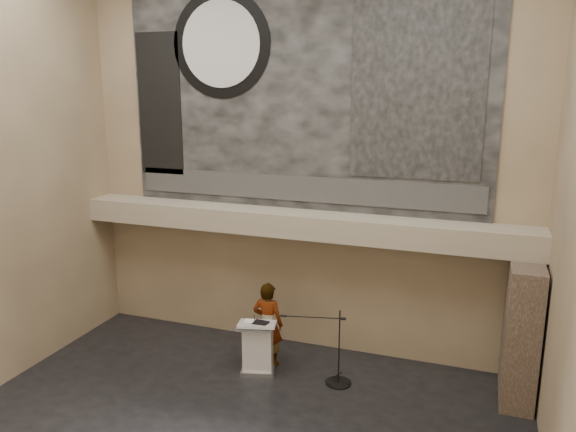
% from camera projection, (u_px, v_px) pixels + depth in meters
% --- Properties ---
extents(wall_back, '(10.00, 0.02, 8.50)m').
position_uv_depth(wall_back, '(300.00, 161.00, 12.10)').
color(wall_back, '#7C684F').
rests_on(wall_back, floor).
extents(wall_front, '(10.00, 0.02, 8.50)m').
position_uv_depth(wall_front, '(3.00, 280.00, 4.78)').
color(wall_front, '#7C684F').
rests_on(wall_front, floor).
extents(soffit, '(10.00, 0.80, 0.50)m').
position_uv_depth(soffit, '(294.00, 223.00, 12.04)').
color(soffit, gray).
rests_on(soffit, wall_back).
extents(sprinkler_left, '(0.04, 0.04, 0.06)m').
position_uv_depth(sprinkler_left, '(226.00, 230.00, 12.58)').
color(sprinkler_left, '#B2893D').
rests_on(sprinkler_left, soffit).
extents(sprinkler_right, '(0.04, 0.04, 0.06)m').
position_uv_depth(sprinkler_right, '(381.00, 245.00, 11.43)').
color(sprinkler_right, '#B2893D').
rests_on(sprinkler_right, soffit).
extents(banner, '(8.00, 0.05, 5.00)m').
position_uv_depth(banner, '(300.00, 92.00, 11.74)').
color(banner, black).
rests_on(banner, wall_back).
extents(banner_text_strip, '(7.76, 0.02, 0.55)m').
position_uv_depth(banner_text_strip, '(299.00, 189.00, 12.18)').
color(banner_text_strip, '#313131').
rests_on(banner_text_strip, banner).
extents(banner_clock_rim, '(2.30, 0.02, 2.30)m').
position_uv_depth(banner_clock_rim, '(221.00, 44.00, 12.06)').
color(banner_clock_rim, black).
rests_on(banner_clock_rim, banner).
extents(banner_clock_face, '(1.84, 0.02, 1.84)m').
position_uv_depth(banner_clock_face, '(220.00, 44.00, 12.05)').
color(banner_clock_face, silver).
rests_on(banner_clock_face, banner).
extents(banner_building_print, '(2.60, 0.02, 3.60)m').
position_uv_depth(banner_building_print, '(417.00, 87.00, 10.89)').
color(banner_building_print, black).
rests_on(banner_building_print, banner).
extents(banner_brick_print, '(1.10, 0.02, 3.20)m').
position_uv_depth(banner_brick_print, '(160.00, 105.00, 12.89)').
color(banner_brick_print, black).
rests_on(banner_brick_print, banner).
extents(stone_pier, '(0.60, 1.40, 2.70)m').
position_uv_depth(stone_pier, '(521.00, 332.00, 10.47)').
color(stone_pier, '#413228').
rests_on(stone_pier, floor).
extents(lectern, '(0.88, 0.72, 1.14)m').
position_uv_depth(lectern, '(258.00, 347.00, 11.63)').
color(lectern, silver).
rests_on(lectern, floor).
extents(binder, '(0.31, 0.25, 0.04)m').
position_uv_depth(binder, '(261.00, 323.00, 11.43)').
color(binder, black).
rests_on(binder, lectern).
extents(papers, '(0.27, 0.32, 0.00)m').
position_uv_depth(papers, '(249.00, 321.00, 11.54)').
color(papers, white).
rests_on(papers, lectern).
extents(speaker_person, '(0.68, 0.45, 1.83)m').
position_uv_depth(speaker_person, '(268.00, 324.00, 11.86)').
color(speaker_person, silver).
rests_on(speaker_person, floor).
extents(mic_stand, '(1.41, 0.54, 1.57)m').
position_uv_depth(mic_stand, '(336.00, 373.00, 11.23)').
color(mic_stand, black).
rests_on(mic_stand, floor).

